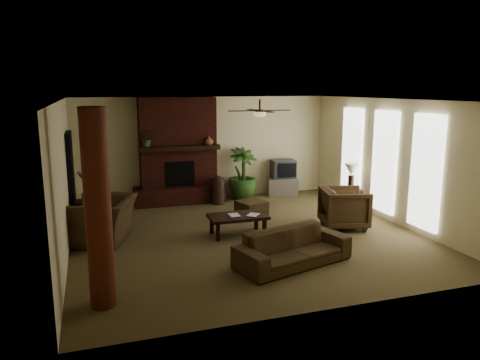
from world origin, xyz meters
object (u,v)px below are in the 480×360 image
object	(u,v)px
armchair_left	(101,213)
lamp_left	(86,181)
ottoman	(251,209)
lamp_right	(351,171)
coffee_table	(238,218)
sofa	(293,242)
log_column	(98,210)
floor_plant	(243,185)
armchair_right	(344,206)
tv_stand	(282,186)
side_table_right	(350,199)
floor_vase	(218,188)
side_table_left	(88,213)

from	to	relation	value
armchair_left	lamp_left	world-z (taller)	lamp_left
ottoman	lamp_right	world-z (taller)	lamp_right
coffee_table	lamp_right	bearing A→B (deg)	16.99
sofa	armchair_left	bearing A→B (deg)	126.81
log_column	floor_plant	bearing A→B (deg)	54.55
coffee_table	sofa	bearing A→B (deg)	-77.42
armchair_right	lamp_right	world-z (taller)	lamp_right
coffee_table	lamp_right	xyz separation A→B (m)	(3.29, 1.01, 0.63)
sofa	ottoman	world-z (taller)	sofa
sofa	ottoman	bearing A→B (deg)	68.04
tv_stand	floor_plant	size ratio (longest dim) A/B	0.60
side_table_right	armchair_right	bearing A→B (deg)	-125.83
sofa	lamp_left	bearing A→B (deg)	116.42
tv_stand	side_table_right	xyz separation A→B (m)	(0.97, -2.05, 0.03)
armchair_right	floor_plant	bearing A→B (deg)	35.76
lamp_right	lamp_left	bearing A→B (deg)	172.53
floor_vase	lamp_right	distance (m)	3.46
ottoman	floor_plant	size ratio (longest dim) A/B	0.42
armchair_right	coffee_table	world-z (taller)	armchair_right
floor_vase	floor_plant	size ratio (longest dim) A/B	0.54
tv_stand	floor_vase	xyz separation A→B (m)	(-2.04, -0.44, 0.18)
side_table_left	lamp_left	size ratio (longest dim) A/B	0.85
side_table_left	armchair_right	bearing A→B (deg)	-20.36
tv_stand	lamp_right	size ratio (longest dim) A/B	1.31
sofa	floor_plant	bearing A→B (deg)	65.62
armchair_left	side_table_right	bearing A→B (deg)	115.52
armchair_left	floor_vase	world-z (taller)	armchair_left
armchair_right	lamp_right	bearing A→B (deg)	-22.02
floor_plant	floor_vase	bearing A→B (deg)	-155.73
armchair_left	ottoman	world-z (taller)	armchair_left
armchair_right	coffee_table	xyz separation A→B (m)	(-2.39, 0.22, -0.11)
lamp_right	side_table_left	bearing A→B (deg)	172.99
side_table_right	floor_plant	bearing A→B (deg)	138.20
coffee_table	side_table_right	distance (m)	3.48
lamp_left	side_table_right	bearing A→B (deg)	-7.01
sofa	ottoman	xyz separation A→B (m)	(0.30, 3.02, -0.21)
coffee_table	armchair_left	bearing A→B (deg)	169.80
armchair_left	lamp_right	size ratio (longest dim) A/B	2.05
armchair_left	coffee_table	distance (m)	2.76
sofa	armchair_right	xyz separation A→B (m)	(1.98, 1.64, 0.08)
log_column	side_table_left	distance (m)	4.38
tv_stand	side_table_right	distance (m)	2.26
ottoman	log_column	bearing A→B (deg)	-134.13
lamp_right	armchair_left	bearing A→B (deg)	-175.07
tv_stand	side_table_left	bearing A→B (deg)	-153.28
log_column	lamp_left	world-z (taller)	log_column
floor_vase	lamp_right	bearing A→B (deg)	-29.01
floor_plant	lamp_left	bearing A→B (deg)	-163.73
tv_stand	floor_plant	world-z (taller)	floor_plant
floor_plant	side_table_left	world-z (taller)	floor_plant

